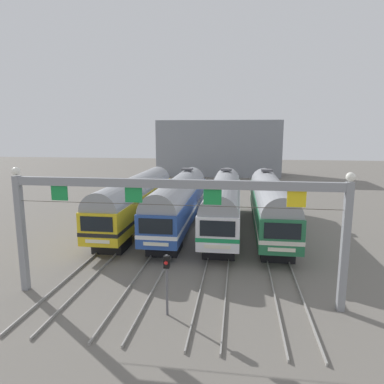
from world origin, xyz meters
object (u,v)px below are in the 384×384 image
commuter_train_yellow (136,199)px  catenary_gantry (173,206)px  yard_signal_mast (167,273)px  commuter_train_white (224,201)px  commuter_train_green (270,202)px  commuter_train_blue (179,200)px

commuter_train_yellow → catenary_gantry: 15.01m
catenary_gantry → yard_signal_mast: size_ratio=5.67×
commuter_train_white → catenary_gantry: 13.86m
commuter_train_green → catenary_gantry: catenary_gantry is taller
commuter_train_yellow → catenary_gantry: bearing=-65.7°
commuter_train_blue → commuter_train_green: same height
commuter_train_yellow → commuter_train_blue: (4.07, 0.00, 0.00)m
catenary_gantry → yard_signal_mast: catenary_gantry is taller
commuter_train_yellow → catenary_gantry: catenary_gantry is taller
commuter_train_green → catenary_gantry: 15.01m
commuter_train_blue → catenary_gantry: catenary_gantry is taller
commuter_train_white → yard_signal_mast: size_ratio=5.87×
commuter_train_blue → commuter_train_green: bearing=0.0°
commuter_train_yellow → yard_signal_mast: 16.30m
commuter_train_blue → commuter_train_green: size_ratio=1.00×
commuter_train_yellow → commuter_train_blue: commuter_train_blue is taller
commuter_train_blue → commuter_train_yellow: bearing=-179.9°
commuter_train_yellow → commuter_train_green: 12.21m
commuter_train_white → catenary_gantry: bearing=-98.6°
commuter_train_green → catenary_gantry: bearing=-114.3°
commuter_train_yellow → commuter_train_white: bearing=0.0°
yard_signal_mast → commuter_train_blue: bearing=97.7°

